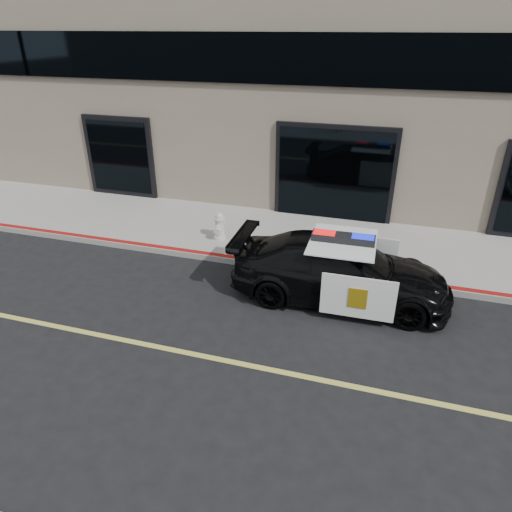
# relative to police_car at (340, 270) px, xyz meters

# --- Properties ---
(ground) EXTENTS (120.00, 120.00, 0.00)m
(ground) POSITION_rel_police_car_xyz_m (0.19, -2.69, -0.68)
(ground) COLOR black
(ground) RESTS_ON ground
(sidewalk_n) EXTENTS (60.00, 3.50, 0.15)m
(sidewalk_n) POSITION_rel_police_car_xyz_m (0.19, 2.56, -0.60)
(sidewalk_n) COLOR gray
(sidewalk_n) RESTS_ON ground
(police_car) EXTENTS (2.19, 4.67, 1.51)m
(police_car) POSITION_rel_police_car_xyz_m (0.00, 0.00, 0.00)
(police_car) COLOR black
(police_car) RESTS_ON ground
(fire_hydrant) EXTENTS (0.34, 0.47, 0.76)m
(fire_hydrant) POSITION_rel_police_car_xyz_m (-3.43, 1.82, -0.17)
(fire_hydrant) COLOR beige
(fire_hydrant) RESTS_ON sidewalk_n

